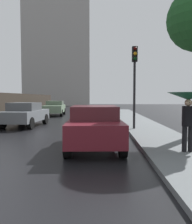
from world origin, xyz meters
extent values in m
cube|color=slate|center=(-1.82, 12.04, 0.64)|extent=(1.98, 4.05, 0.63)
cube|color=#494D50|center=(-1.83, 11.90, 1.19)|extent=(1.63, 1.83, 0.46)
cylinder|color=black|center=(-1.12, 10.69, 0.33)|extent=(0.26, 0.67, 0.66)
cylinder|color=black|center=(-2.70, 10.80, 0.33)|extent=(0.26, 0.67, 0.66)
cylinder|color=black|center=(-0.95, 13.29, 0.33)|extent=(0.26, 0.67, 0.66)
cylinder|color=black|center=(-2.53, 13.39, 0.33)|extent=(0.26, 0.67, 0.66)
cube|color=slate|center=(-1.83, 20.76, 0.65)|extent=(1.99, 4.36, 0.66)
cube|color=#4D5C49|center=(-1.86, 21.08, 1.18)|extent=(1.62, 1.96, 0.40)
cylinder|color=black|center=(-0.96, 19.41, 0.33)|extent=(0.26, 0.66, 0.65)
cylinder|color=black|center=(-2.52, 19.30, 0.33)|extent=(0.26, 0.66, 0.65)
cylinder|color=black|center=(-1.15, 22.21, 0.33)|extent=(0.26, 0.66, 0.65)
cylinder|color=black|center=(-2.71, 22.10, 0.33)|extent=(0.26, 0.66, 0.65)
cube|color=maroon|center=(2.49, 5.97, 0.66)|extent=(1.90, 3.89, 0.67)
cube|color=#461C22|center=(2.48, 6.14, 1.21)|extent=(1.61, 2.08, 0.44)
cylinder|color=black|center=(1.64, 7.19, 0.32)|extent=(0.25, 0.66, 0.65)
cylinder|color=black|center=(3.21, 7.27, 0.32)|extent=(0.25, 0.66, 0.65)
cylinder|color=black|center=(1.76, 4.67, 0.32)|extent=(0.25, 0.66, 0.65)
cylinder|color=black|center=(3.34, 4.75, 0.32)|extent=(0.25, 0.66, 0.65)
cylinder|color=black|center=(5.14, 4.94, 0.52)|extent=(0.14, 0.14, 0.75)
cylinder|color=black|center=(5.32, 4.95, 0.52)|extent=(0.14, 0.14, 0.75)
cylinder|color=black|center=(5.23, 4.94, 1.18)|extent=(0.34, 0.34, 0.58)
sphere|color=tan|center=(5.23, 4.94, 1.57)|extent=(0.20, 0.20, 0.20)
cylinder|color=#4C4C51|center=(5.23, 4.94, 1.49)|extent=(0.02, 0.02, 0.74)
cone|color=#144C2D|center=(5.23, 4.94, 1.76)|extent=(1.18, 1.18, 0.22)
cylinder|color=black|center=(4.36, 10.16, 1.82)|extent=(0.12, 0.12, 3.37)
cube|color=black|center=(4.36, 10.16, 3.88)|extent=(0.26, 0.26, 0.75)
sphere|color=#360503|center=(4.36, 9.98, 4.13)|extent=(0.17, 0.17, 0.17)
sphere|color=orange|center=(4.36, 9.98, 3.88)|extent=(0.17, 0.17, 0.17)
sphere|color=black|center=(4.36, 9.98, 3.63)|extent=(0.17, 0.17, 0.17)
cube|color=#9E9993|center=(-7.32, 51.62, 10.91)|extent=(14.75, 11.74, 21.81)
camera|label=1|loc=(2.76, -2.06, 1.72)|focal=38.56mm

